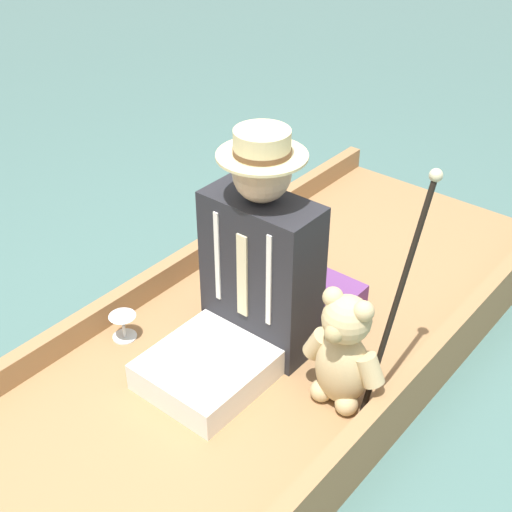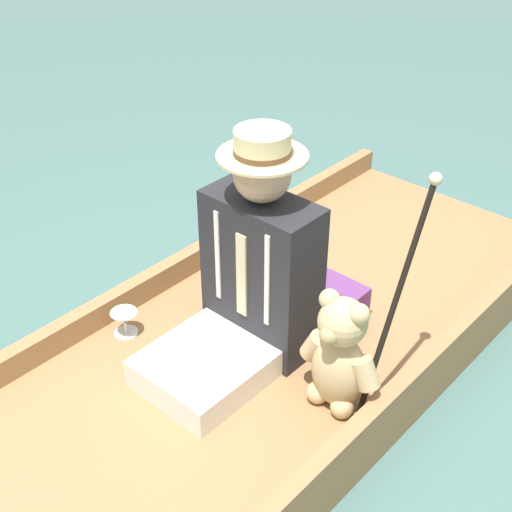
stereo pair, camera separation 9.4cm
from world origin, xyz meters
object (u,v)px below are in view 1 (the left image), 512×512
at_px(teddy_bear, 343,353).
at_px(wine_glass, 123,322).
at_px(walking_cane, 405,276).
at_px(seated_person, 250,278).

height_order(teddy_bear, wine_glass, teddy_bear).
height_order(wine_glass, walking_cane, walking_cane).
bearing_deg(wine_glass, seated_person, -147.16).
bearing_deg(walking_cane, seated_person, 17.56).
height_order(seated_person, teddy_bear, seated_person).
distance_m(seated_person, wine_glass, 0.55).
bearing_deg(seated_person, wine_glass, 26.20).
relative_size(seated_person, walking_cane, 1.07).
relative_size(teddy_bear, wine_glass, 4.33).
bearing_deg(teddy_bear, walking_cane, -118.15).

